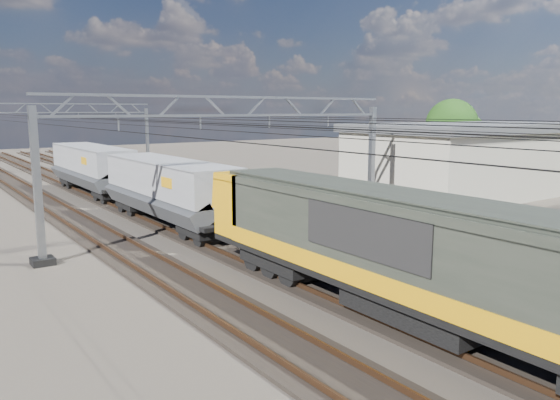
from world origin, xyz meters
TOP-DOWN VIEW (x-y plane):
  - ground at (0.00, 0.00)m, footprint 160.00×160.00m
  - track_outer_west at (-6.00, 0.00)m, footprint 2.60×140.00m
  - track_loco at (-2.00, 0.00)m, footprint 2.60×140.00m
  - track_inner_east at (2.00, 0.00)m, footprint 2.60×140.00m
  - track_outer_east at (6.00, 0.00)m, footprint 2.60×140.00m
  - catenary_gantry_mid at (0.00, 4.00)m, footprint 19.90×0.90m
  - catenary_gantry_far at (0.00, 40.00)m, footprint 19.90×0.90m
  - overhead_wires at (0.00, 8.00)m, footprint 12.03×140.00m
  - locomotive at (-2.00, -9.69)m, footprint 2.76×21.10m
  - hopper_wagon_lead at (-2.00, 8.00)m, footprint 3.38×13.00m
  - hopper_wagon_mid at (-2.00, 22.20)m, footprint 3.38×13.00m
  - industrial_shed at (22.00, 6.00)m, footprint 18.60×10.60m
  - tree_far at (30.32, 13.79)m, footprint 5.48×5.08m

SIDE VIEW (x-z plane):
  - ground at x=0.00m, z-range 0.00..0.00m
  - track_outer_west at x=-6.00m, z-range -0.08..0.22m
  - track_loco at x=-2.00m, z-range -0.08..0.22m
  - track_inner_east at x=2.00m, z-range -0.08..0.22m
  - track_outer_east at x=6.00m, z-range -0.08..0.22m
  - hopper_wagon_lead at x=-2.00m, z-range 0.60..3.86m
  - hopper_wagon_mid at x=-2.00m, z-range 0.60..3.86m
  - locomotive at x=-2.00m, z-range 0.52..4.14m
  - industrial_shed at x=22.00m, z-range 0.03..5.43m
  - catenary_gantry_mid at x=0.00m, z-range 0.35..7.46m
  - catenary_gantry_far at x=0.00m, z-range 0.35..7.46m
  - tree_far at x=30.32m, z-range 1.03..8.52m
  - overhead_wires at x=0.00m, z-range 5.48..6.02m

